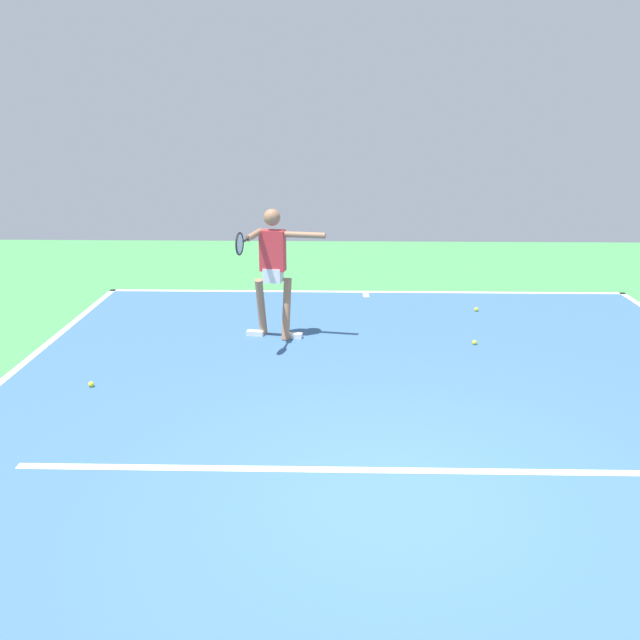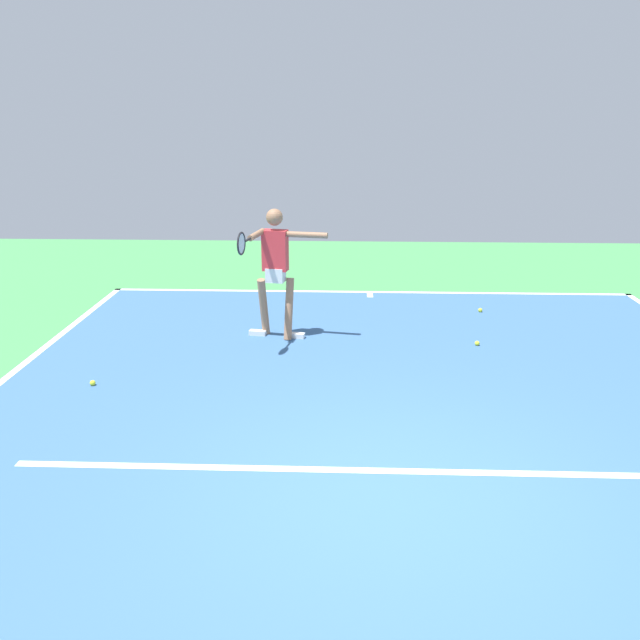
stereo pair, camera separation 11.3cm
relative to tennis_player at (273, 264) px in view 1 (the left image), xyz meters
The scene contains 9 objects.
ground_plane 4.47m from the tennis_player, 108.76° to the left, with size 22.82×22.82×0.00m, color #428E4C.
court_surface 4.47m from the tennis_player, 108.76° to the left, with size 9.11×13.39×0.00m, color #38608E.
court_line_baseline_near 3.08m from the tennis_player, 118.82° to the right, with size 9.11×0.10×0.01m, color white.
court_line_service 4.08m from the tennis_player, 110.74° to the left, with size 6.83×0.10×0.01m, color white.
court_line_centre_mark 2.92m from the tennis_player, 120.85° to the right, with size 0.10×0.30×0.01m, color white.
tennis_player is the anchor object (origin of this frame).
tennis_ball_by_baseline 3.56m from the tennis_player, 156.29° to the right, with size 0.07×0.07×0.07m, color yellow.
tennis_ball_centre_court 2.98m from the tennis_player, behind, with size 0.07×0.07×0.07m, color yellow.
tennis_ball_far_corner 2.89m from the tennis_player, 42.91° to the left, with size 0.07×0.07×0.07m, color yellow.
Camera 1 is at (0.53, 5.05, 3.12)m, focal length 38.39 mm.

